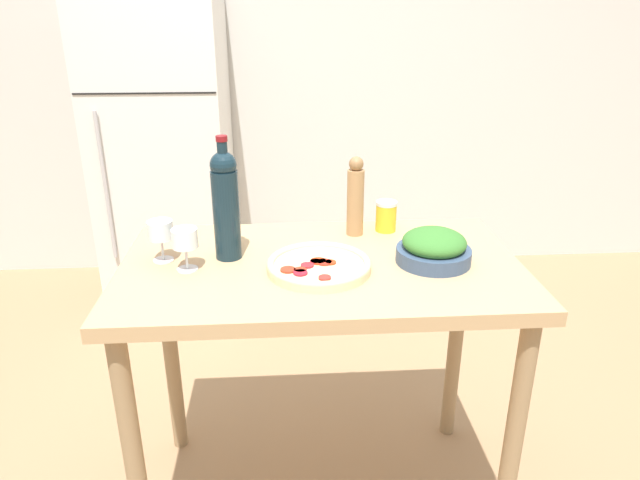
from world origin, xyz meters
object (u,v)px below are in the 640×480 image
at_px(refrigerator, 166,153).
at_px(wine_bottle, 226,203).
at_px(homemade_pizza, 319,265).
at_px(wine_glass_near, 185,240).
at_px(wine_glass_far, 161,232).
at_px(salad_bowl, 434,248).
at_px(pepper_mill, 355,198).
at_px(salt_canister, 386,216).

relative_size(refrigerator, wine_bottle, 4.59).
bearing_deg(wine_bottle, homemade_pizza, -23.37).
distance_m(wine_glass_near, wine_glass_far, 0.11).
height_order(wine_bottle, salad_bowl, wine_bottle).
xyz_separation_m(refrigerator, salad_bowl, (1.13, -1.72, 0.10)).
bearing_deg(homemade_pizza, wine_bottle, 156.63).
bearing_deg(salad_bowl, pepper_mill, 129.84).
bearing_deg(pepper_mill, refrigerator, 121.90).
distance_m(wine_bottle, salt_canister, 0.58).
relative_size(wine_glass_near, wine_glass_far, 1.00).
relative_size(salad_bowl, salt_canister, 2.14).
relative_size(refrigerator, salt_canister, 16.43).
bearing_deg(salad_bowl, wine_glass_far, 175.25).
distance_m(wine_glass_near, salt_canister, 0.71).
xyz_separation_m(wine_bottle, wine_glass_far, (-0.20, -0.01, -0.08)).
xyz_separation_m(wine_glass_near, salt_canister, (0.65, 0.28, -0.04)).
distance_m(refrigerator, pepper_mill, 1.74).
distance_m(refrigerator, homemade_pizza, 1.92).
bearing_deg(wine_glass_near, homemade_pizza, -4.74).
height_order(salad_bowl, salt_canister, same).
bearing_deg(homemade_pizza, salt_canister, 50.89).
relative_size(refrigerator, wine_glass_far, 13.52).
xyz_separation_m(refrigerator, wine_glass_far, (0.30, -1.65, 0.14)).
relative_size(wine_bottle, wine_glass_near, 2.95).
height_order(refrigerator, wine_bottle, refrigerator).
bearing_deg(refrigerator, wine_glass_near, -77.56).
bearing_deg(wine_bottle, salt_canister, 20.28).
bearing_deg(homemade_pizza, wine_glass_near, 175.26).
relative_size(refrigerator, salad_bowl, 7.69).
height_order(refrigerator, salt_canister, refrigerator).
bearing_deg(homemade_pizza, wine_glass_far, 167.52).
xyz_separation_m(pepper_mill, homemade_pizza, (-0.14, -0.29, -0.11)).
distance_m(refrigerator, wine_glass_near, 1.78).
bearing_deg(wine_glass_near, wine_bottle, 36.51).
relative_size(wine_glass_near, homemade_pizza, 0.42).
distance_m(refrigerator, salad_bowl, 2.06).
height_order(wine_bottle, pepper_mill, wine_bottle).
distance_m(salad_bowl, salt_canister, 0.30).
bearing_deg(wine_bottle, wine_glass_far, -176.15).
bearing_deg(salad_bowl, homemade_pizza, -174.16).
height_order(pepper_mill, salt_canister, pepper_mill).
distance_m(refrigerator, wine_bottle, 1.73).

